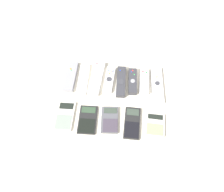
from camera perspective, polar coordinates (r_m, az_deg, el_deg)
The scene contains 14 objects.
ground_plane at distance 1.08m, azimuth -0.15°, elevation -1.80°, with size 3.00×3.00×0.00m, color beige.
remote_0 at distance 1.17m, azimuth -10.75°, elevation 4.98°, with size 0.06×0.18×0.03m.
remote_1 at distance 1.16m, azimuth -7.48°, elevation 4.44°, with size 0.06×0.19×0.02m.
remote_2 at distance 1.15m, azimuth -4.03°, elevation 4.68°, with size 0.07×0.21×0.03m.
remote_3 at distance 1.14m, azimuth -0.70°, elevation 4.34°, with size 0.05×0.16×0.02m.
remote_4 at distance 1.13m, azimuth 2.35°, elevation 3.78°, with size 0.05×0.18×0.03m.
remote_5 at distance 1.14m, azimuth 5.39°, elevation 3.82°, with size 0.05×0.15×0.03m.
remote_6 at distance 1.15m, azimuth 8.40°, elevation 3.79°, with size 0.05×0.15×0.03m.
remote_7 at distance 1.15m, azimuth 11.70°, elevation 2.93°, with size 0.07×0.22×0.02m.
calculator_0 at distance 1.07m, azimuth -12.19°, elevation -5.08°, with size 0.09×0.15×0.01m.
calculator_1 at distance 1.04m, azimuth -6.38°, elevation -6.15°, with size 0.09×0.15×0.01m.
calculator_2 at distance 1.03m, azimuth -0.40°, elevation -6.25°, with size 0.09×0.14×0.02m.
calculator_3 at distance 1.03m, azimuth 5.26°, elevation -7.04°, with size 0.08×0.16×0.02m.
calculator_4 at distance 1.04m, azimuth 11.14°, elevation -7.39°, with size 0.09×0.11×0.02m.
Camera 1 is at (0.05, -0.51, 0.95)m, focal length 35.00 mm.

